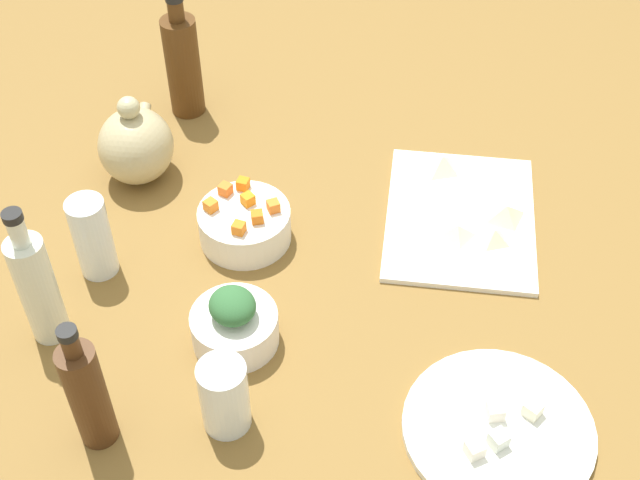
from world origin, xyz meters
The scene contains 27 objects.
tabletop centered at (0.00, 0.00, 1.50)cm, with size 190.00×190.00×3.00cm, color brown.
cutting_board centered at (12.09, -21.92, 3.50)cm, with size 31.15×24.12×1.00cm, color white.
plate_tofu centered at (-27.90, -26.98, 3.60)cm, with size 25.58×25.58×1.20cm, color white.
bowl_greens centered at (-16.73, 10.36, 5.77)cm, with size 12.56×12.56×5.54cm, color white.
bowl_carrots centered at (4.04, 12.58, 5.92)cm, with size 14.76×14.76×5.85cm, color white.
teapot centered at (17.22, 33.35, 9.70)cm, with size 15.17×12.63×16.39cm.
bottle_0 centered at (-18.17, 37.39, 12.94)cm, with size 5.39×5.39×24.08cm.
bottle_1 centered at (36.49, 29.20, 13.27)cm, with size 6.32×6.32×24.30cm.
bottle_2 centered at (-34.21, 25.40, 12.39)cm, with size 4.96×4.96×22.12cm.
drinking_glass_0 centered at (-5.22, 34.01, 10.00)cm, with size 5.83×5.83×14.00cm, color white.
drinking_glass_1 centered at (-30.28, 9.04, 8.79)cm, with size 6.50×6.50×11.58cm, color white.
carrot_cube_0 centered at (2.16, 10.06, 9.75)cm, with size 1.80×1.80×1.80cm, color orange.
carrot_cube_1 centered at (7.87, 16.17, 9.75)cm, with size 1.80×1.80×1.80cm, color orange.
carrot_cube_2 centered at (3.90, 17.74, 9.75)cm, with size 1.80×1.80×1.80cm, color orange.
carrot_cube_3 centered at (9.43, 13.57, 9.75)cm, with size 1.80×1.80×1.80cm, color orange.
carrot_cube_4 centered at (-0.55, 12.45, 9.75)cm, with size 1.80×1.80×1.80cm, color orange.
carrot_cube_5 centered at (5.96, 12.17, 9.75)cm, with size 1.80×1.80×1.80cm, color orange.
carrot_cube_6 centered at (4.87, 7.93, 9.75)cm, with size 1.80×1.80×1.80cm, color orange.
chopped_greens_mound centered at (-16.73, 10.36, 10.73)cm, with size 7.01×6.55×4.38cm, color #306334.
tofu_cube_0 centered at (-30.53, -26.70, 5.30)cm, with size 2.20×2.20×2.20cm, color white.
tofu_cube_1 centered at (-26.25, -26.41, 5.30)cm, with size 2.20×2.20×2.20cm, color white.
tofu_cube_2 centered at (-25.39, -31.36, 5.30)cm, with size 2.20×2.20×2.20cm, color white.
tofu_cube_3 centered at (-32.30, -23.60, 5.30)cm, with size 2.20×2.20×2.20cm, color white.
dumpling_0 centered at (6.90, -27.15, 5.16)cm, with size 4.10×4.05×2.31cm, color beige.
dumpling_1 centered at (23.34, -18.62, 5.44)cm, with size 5.10×4.83×2.89cm, color beige.
dumpling_2 centered at (12.34, -29.17, 5.36)cm, with size 5.27×4.78×2.73cm, color beige.
dumpling_3 centered at (7.21, -21.27, 5.21)cm, with size 4.63×4.17×2.43cm, color beige.
Camera 1 is at (-92.31, -10.53, 103.18)cm, focal length 48.63 mm.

